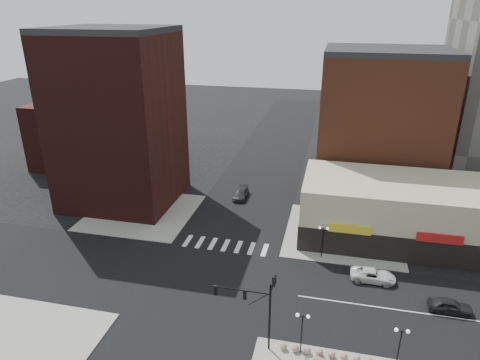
% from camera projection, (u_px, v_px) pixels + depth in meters
% --- Properties ---
extents(ground, '(240.00, 240.00, 0.00)m').
position_uv_depth(ground, '(208.00, 283.00, 47.26)').
color(ground, black).
rests_on(ground, ground).
extents(road_ew, '(200.00, 14.00, 0.02)m').
position_uv_depth(road_ew, '(208.00, 283.00, 47.26)').
color(road_ew, black).
rests_on(road_ew, ground).
extents(road_ns, '(14.00, 200.00, 0.02)m').
position_uv_depth(road_ns, '(208.00, 283.00, 47.25)').
color(road_ns, black).
rests_on(road_ns, ground).
extents(sidewalk_nw, '(15.00, 15.00, 0.12)m').
position_uv_depth(sidewalk_nw, '(142.00, 212.00, 63.31)').
color(sidewalk_nw, gray).
rests_on(sidewalk_nw, ground).
extents(sidewalk_ne, '(15.00, 15.00, 0.12)m').
position_uv_depth(sidewalk_ne, '(343.00, 234.00, 57.31)').
color(sidewalk_ne, gray).
rests_on(sidewalk_ne, ground).
extents(building_nw, '(16.00, 15.00, 25.00)m').
position_uv_depth(building_nw, '(118.00, 122.00, 63.12)').
color(building_nw, '#361211').
rests_on(building_nw, ground).
extents(building_nw_low, '(20.00, 18.00, 12.00)m').
position_uv_depth(building_nw_low, '(99.00, 131.00, 82.26)').
color(building_nw_low, '#361211').
rests_on(building_nw_low, ground).
extents(building_ne_midrise, '(18.00, 15.00, 22.00)m').
position_uv_depth(building_ne_midrise, '(380.00, 128.00, 65.74)').
color(building_ne_midrise, brown).
rests_on(building_ne_midrise, ground).
extents(building_ne_row, '(24.20, 12.20, 8.00)m').
position_uv_depth(building_ne_row, '(396.00, 216.00, 55.18)').
color(building_ne_row, '#BBB395').
rests_on(building_ne_row, ground).
extents(traffic_signal, '(5.59, 3.09, 7.77)m').
position_uv_depth(traffic_signal, '(260.00, 300.00, 36.82)').
color(traffic_signal, black).
rests_on(traffic_signal, ground).
extents(street_lamp_se_a, '(1.22, 0.32, 4.16)m').
position_uv_depth(street_lamp_se_a, '(302.00, 324.00, 36.52)').
color(street_lamp_se_a, black).
rests_on(street_lamp_se_a, sidewalk_se).
extents(street_lamp_se_b, '(1.22, 0.32, 4.16)m').
position_uv_depth(street_lamp_se_b, '(401.00, 339.00, 34.86)').
color(street_lamp_se_b, black).
rests_on(street_lamp_se_b, sidewalk_se).
extents(street_lamp_ne, '(1.22, 0.32, 4.16)m').
position_uv_depth(street_lamp_ne, '(323.00, 234.00, 50.74)').
color(street_lamp_ne, black).
rests_on(street_lamp_ne, sidewalk_ne).
extents(bollard_row, '(8.00, 0.65, 0.65)m').
position_uv_depth(bollard_row, '(326.00, 353.00, 37.15)').
color(bollard_row, gray).
rests_on(bollard_row, sidewalk_se).
extents(white_suv, '(4.92, 2.27, 1.37)m').
position_uv_depth(white_suv, '(373.00, 275.00, 47.48)').
color(white_suv, silver).
rests_on(white_suv, ground).
extents(dark_sedan_east, '(4.22, 1.73, 1.43)m').
position_uv_depth(dark_sedan_east, '(450.00, 306.00, 42.60)').
color(dark_sedan_east, black).
rests_on(dark_sedan_east, ground).
extents(dark_sedan_north, '(2.05, 4.86, 1.40)m').
position_uv_depth(dark_sedan_north, '(241.00, 194.00, 67.90)').
color(dark_sedan_north, black).
rests_on(dark_sedan_north, ground).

